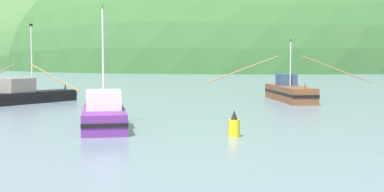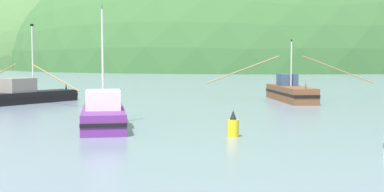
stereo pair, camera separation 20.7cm
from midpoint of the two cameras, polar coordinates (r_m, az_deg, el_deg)
name	(u,v)px [view 1 (the left image)]	position (r m, az deg, el deg)	size (l,w,h in m)	color
hill_far_left	(33,68)	(275.96, -16.84, 2.97)	(175.90, 140.72, 83.09)	#47703D
hill_mid_left	(76,67)	(284.78, -12.48, 3.07)	(81.67, 65.33, 59.25)	#47703D
hill_far_center	(237,69)	(221.33, 4.89, 2.91)	(191.30, 153.04, 107.98)	#386633
hill_far_right	(48,68)	(261.02, -15.37, 2.95)	(88.77, 71.02, 48.10)	#47703D
fishing_boat_black	(22,95)	(51.03, -18.03, 0.07)	(13.50, 11.02, 7.39)	black
fishing_boat_purple	(104,114)	(32.67, -9.73, -1.90)	(5.72, 10.61, 7.39)	#6B2D84
fishing_boat_brown	(289,92)	(52.72, 10.39, 0.44)	(16.27, 11.30, 6.03)	brown
channel_buoy	(234,126)	(27.79, 4.39, -3.27)	(0.61, 0.61, 1.42)	yellow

